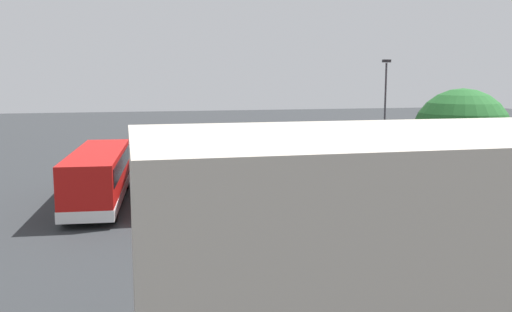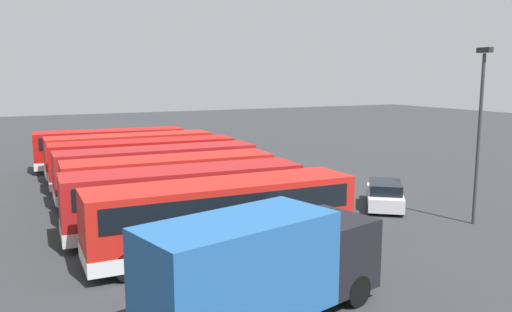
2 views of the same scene
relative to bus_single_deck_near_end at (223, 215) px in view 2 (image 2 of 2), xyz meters
The scene contains 12 objects.
ground_plane 14.62m from the bus_single_deck_near_end, 43.34° to the right, with size 140.00×140.00×0.00m, color #2D3033.
bus_single_deck_near_end is the anchor object (origin of this frame).
bus_single_deck_second 3.45m from the bus_single_deck_near_end, ahead, with size 3.19×10.78×2.95m.
bus_single_deck_third 6.83m from the bus_single_deck_near_end, ahead, with size 3.10×10.71×2.95m.
bus_single_deck_fourth 10.51m from the bus_single_deck_near_end, ahead, with size 2.94×11.46×2.95m.
bus_single_deck_fifth 14.22m from the bus_single_deck_near_end, ahead, with size 3.30×11.69×2.95m.
bus_single_deck_sixth 17.90m from the bus_single_deck_near_end, ahead, with size 2.84×11.40×2.95m.
bus_single_deck_seventh 21.57m from the bus_single_deck_near_end, ahead, with size 3.42×11.05×2.95m.
box_truck_blue 5.77m from the bus_single_deck_near_end, 167.73° to the left, with size 4.15×7.87×3.20m.
car_hatchback_silver 11.10m from the bus_single_deck_near_end, 74.69° to the right, with size 4.47×4.05×1.43m.
lamp_post_tall 12.90m from the bus_single_deck_near_end, 96.51° to the right, with size 0.70×0.30×8.31m.
waste_bin_yellow 18.39m from the bus_single_deck_near_end, 30.56° to the right, with size 0.60×0.60×0.95m, color #333338.
Camera 2 is at (-28.58, 17.58, 7.04)m, focal length 35.97 mm.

